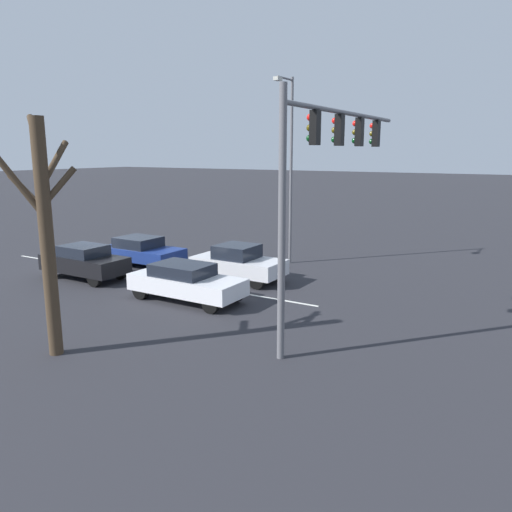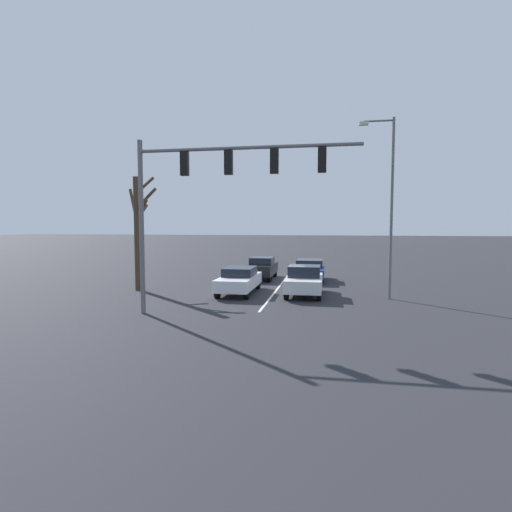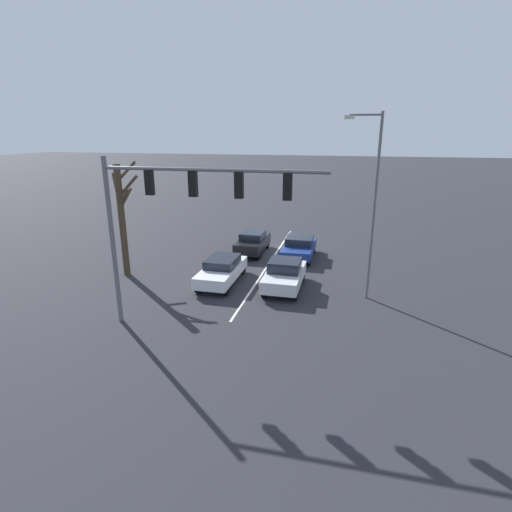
{
  "view_description": "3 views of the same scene",
  "coord_description": "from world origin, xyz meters",
  "px_view_note": "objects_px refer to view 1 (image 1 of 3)",
  "views": [
    {
      "loc": [
        15.98,
        18.32,
        5.5
      ],
      "look_at": [
        -0.19,
        8.58,
        1.54
      ],
      "focal_mm": 35.0,
      "sensor_mm": 36.0,
      "label": 1
    },
    {
      "loc": [
        -2.84,
        27.77,
        3.69
      ],
      "look_at": [
        0.82,
        7.46,
        2.1
      ],
      "focal_mm": 28.0,
      "sensor_mm": 36.0,
      "label": 2
    },
    {
      "loc": [
        -4.86,
        26.59,
        8.04
      ],
      "look_at": [
        0.1,
        6.03,
        1.45
      ],
      "focal_mm": 28.0,
      "sensor_mm": 36.0,
      "label": 3
    }
  ],
  "objects_px": {
    "car_white_midlane_front": "(186,281)",
    "traffic_signal_gantry": "(329,156)",
    "car_navy_leftlane_second": "(141,251)",
    "bare_tree_near": "(44,226)",
    "street_lamp_left_shoulder": "(290,161)",
    "car_silver_leftlane_front": "(238,263)",
    "car_black_midlane_second": "(84,261)"
  },
  "relations": [
    {
      "from": "car_white_midlane_front",
      "to": "traffic_signal_gantry",
      "type": "relative_size",
      "value": 0.5
    },
    {
      "from": "car_navy_leftlane_second",
      "to": "bare_tree_near",
      "type": "height_order",
      "value": "bare_tree_near"
    },
    {
      "from": "traffic_signal_gantry",
      "to": "bare_tree_near",
      "type": "height_order",
      "value": "traffic_signal_gantry"
    },
    {
      "from": "street_lamp_left_shoulder",
      "to": "traffic_signal_gantry",
      "type": "bearing_deg",
      "value": 34.58
    },
    {
      "from": "car_silver_leftlane_front",
      "to": "street_lamp_left_shoulder",
      "type": "bearing_deg",
      "value": 175.54
    },
    {
      "from": "car_white_midlane_front",
      "to": "car_navy_leftlane_second",
      "type": "xyz_separation_m",
      "value": [
        -3.54,
        -5.63,
        -0.0
      ]
    },
    {
      "from": "car_white_midlane_front",
      "to": "traffic_signal_gantry",
      "type": "bearing_deg",
      "value": 90.95
    },
    {
      "from": "car_white_midlane_front",
      "to": "bare_tree_near",
      "type": "distance_m",
      "value": 6.46
    },
    {
      "from": "bare_tree_near",
      "to": "street_lamp_left_shoulder",
      "type": "bearing_deg",
      "value": 178.59
    },
    {
      "from": "car_white_midlane_front",
      "to": "car_navy_leftlane_second",
      "type": "distance_m",
      "value": 6.65
    },
    {
      "from": "bare_tree_near",
      "to": "car_white_midlane_front",
      "type": "bearing_deg",
      "value": -179.7
    },
    {
      "from": "car_black_midlane_second",
      "to": "car_navy_leftlane_second",
      "type": "bearing_deg",
      "value": 175.17
    },
    {
      "from": "car_black_midlane_second",
      "to": "car_navy_leftlane_second",
      "type": "xyz_separation_m",
      "value": [
        -3.25,
        0.27,
        -0.05
      ]
    },
    {
      "from": "bare_tree_near",
      "to": "car_silver_leftlane_front",
      "type": "bearing_deg",
      "value": 179.94
    },
    {
      "from": "bare_tree_near",
      "to": "car_navy_leftlane_second",
      "type": "bearing_deg",
      "value": -148.81
    },
    {
      "from": "car_white_midlane_front",
      "to": "car_silver_leftlane_front",
      "type": "bearing_deg",
      "value": 179.36
    },
    {
      "from": "traffic_signal_gantry",
      "to": "bare_tree_near",
      "type": "relative_size",
      "value": 1.38
    },
    {
      "from": "car_silver_leftlane_front",
      "to": "car_white_midlane_front",
      "type": "height_order",
      "value": "car_silver_leftlane_front"
    },
    {
      "from": "traffic_signal_gantry",
      "to": "bare_tree_near",
      "type": "distance_m",
      "value": 8.29
    },
    {
      "from": "street_lamp_left_shoulder",
      "to": "bare_tree_near",
      "type": "distance_m",
      "value": 13.53
    },
    {
      "from": "car_white_midlane_front",
      "to": "car_navy_leftlane_second",
      "type": "bearing_deg",
      "value": -122.13
    },
    {
      "from": "car_navy_leftlane_second",
      "to": "car_black_midlane_second",
      "type": "bearing_deg",
      "value": -4.83
    },
    {
      "from": "car_silver_leftlane_front",
      "to": "car_navy_leftlane_second",
      "type": "relative_size",
      "value": 0.98
    },
    {
      "from": "car_navy_leftlane_second",
      "to": "bare_tree_near",
      "type": "bearing_deg",
      "value": 31.19
    },
    {
      "from": "car_black_midlane_second",
      "to": "car_navy_leftlane_second",
      "type": "relative_size",
      "value": 0.98
    },
    {
      "from": "traffic_signal_gantry",
      "to": "street_lamp_left_shoulder",
      "type": "height_order",
      "value": "street_lamp_left_shoulder"
    },
    {
      "from": "street_lamp_left_shoulder",
      "to": "car_navy_leftlane_second",
      "type": "bearing_deg",
      "value": -55.65
    },
    {
      "from": "car_silver_leftlane_front",
      "to": "car_navy_leftlane_second",
      "type": "distance_m",
      "value": 5.67
    },
    {
      "from": "car_white_midlane_front",
      "to": "bare_tree_near",
      "type": "height_order",
      "value": "bare_tree_near"
    },
    {
      "from": "car_navy_leftlane_second",
      "to": "bare_tree_near",
      "type": "distance_m",
      "value": 11.29
    },
    {
      "from": "car_silver_leftlane_front",
      "to": "car_black_midlane_second",
      "type": "bearing_deg",
      "value": -61.44
    },
    {
      "from": "street_lamp_left_shoulder",
      "to": "bare_tree_near",
      "type": "relative_size",
      "value": 1.38
    }
  ]
}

